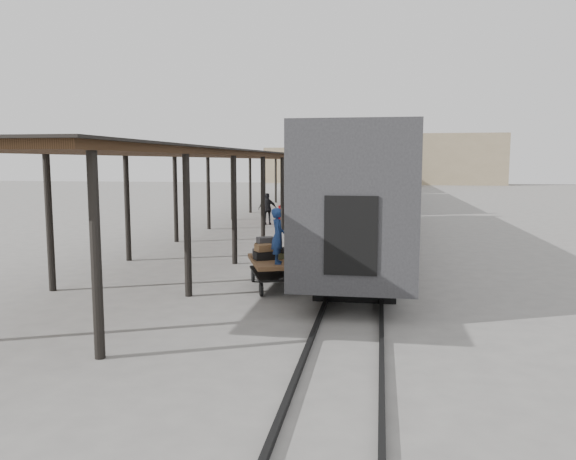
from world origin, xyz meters
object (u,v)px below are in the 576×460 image
(luggage_tug, at_px, (292,212))
(porter, at_px, (278,236))
(baggage_cart, at_px, (274,266))
(pedestrian, at_px, (268,209))

(luggage_tug, height_order, porter, porter)
(baggage_cart, xyz_separation_m, porter, (0.25, -0.65, 0.99))
(luggage_tug, bearing_deg, baggage_cart, -69.66)
(baggage_cart, bearing_deg, luggage_tug, 77.36)
(luggage_tug, height_order, pedestrian, pedestrian)
(pedestrian, bearing_deg, luggage_tug, -141.72)
(pedestrian, bearing_deg, porter, 96.34)
(porter, relative_size, pedestrian, 0.84)
(baggage_cart, relative_size, porter, 1.72)
(baggage_cart, relative_size, pedestrian, 1.44)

